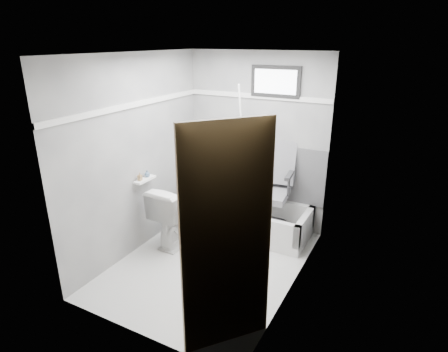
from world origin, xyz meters
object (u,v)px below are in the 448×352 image
Objects in this scene: office_chair at (266,187)px; soap_bottle_a at (140,176)px; toilet at (178,214)px; bathtub at (253,219)px; soap_bottle_b at (147,173)px; door at (239,268)px.

office_chair is 11.45× the size of soap_bottle_a.
toilet is 0.72m from soap_bottle_a.
bathtub is at bearing -136.68° from toilet.
soap_bottle_b is (-1.09, -0.85, 0.75)m from bathtub.
toilet is (-0.93, -0.69, -0.30)m from office_chair.
toilet is at bearing 44.57° from soap_bottle_a.
office_chair reaches higher than soap_bottle_a.
soap_bottle_b is at bearing 30.95° from toilet.
toilet is (-0.77, -0.67, 0.19)m from bathtub.
office_chair is 13.25× the size of soap_bottle_b.
bathtub is 0.75× the size of door.
door is (0.67, -2.23, 0.30)m from office_chair.
bathtub is at bearing 110.58° from door.
office_chair is 1.54m from soap_bottle_b.
bathtub is 1.57m from soap_bottle_b.
bathtub is at bearing 178.76° from office_chair.
office_chair is at bearing 34.60° from soap_bottle_b.
door is at bearing -80.21° from office_chair.
office_chair is 2.34m from door.
office_chair reaches higher than bathtub.
toilet is 9.25× the size of soap_bottle_b.
toilet is at bearing 136.12° from door.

